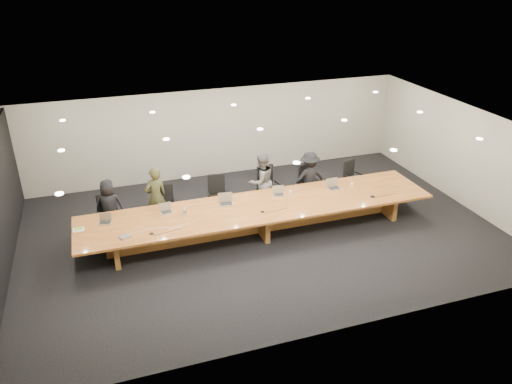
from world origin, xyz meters
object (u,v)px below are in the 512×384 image
Objects in this scene: chair_mid_right at (269,187)px; person_b at (156,197)px; person_c at (261,181)px; laptop_b at (166,208)px; paper_cup_far at (352,184)px; chair_mid_left at (218,195)px; person_a at (109,206)px; person_d at (309,178)px; conference_table at (260,214)px; chair_right at (309,184)px; chair_far_left at (109,214)px; chair_far_right at (353,177)px; laptop_d at (279,191)px; mic_left at (152,233)px; laptop_c at (226,199)px; laptop_e at (334,184)px; chair_left at (166,205)px; mic_right at (373,196)px; mic_center at (262,211)px; amber_mug at (185,212)px; water_bottle at (184,212)px; laptop_a at (104,219)px; paper_cup_near at (290,192)px; av_box at (125,237)px.

person_b is at bearing 171.61° from chair_mid_right.
laptop_b is at bearing -1.50° from person_c.
chair_mid_left is at bearing 164.48° from paper_cup_far.
person_d is (5.47, -0.09, 0.05)m from person_a.
chair_mid_right reaches higher than conference_table.
chair_mid_right is at bearing 165.99° from chair_right.
chair_mid_right is at bearing -14.95° from chair_far_left.
laptop_d is (-2.72, -0.91, 0.36)m from chair_far_right.
person_c is at bearing 28.85° from mic_left.
conference_table is at bearing -34.48° from chair_far_left.
laptop_c is 3.01m from laptop_e.
chair_left is 7.76× the size of mic_right.
mic_center is (-0.05, -0.33, 0.24)m from conference_table.
amber_mug is (-2.34, -1.07, -0.02)m from person_c.
paper_cup_far is at bearing 152.83° from person_b.
conference_table is 46.31× the size of water_bottle.
person_a is at bearing -19.32° from person_b.
person_c reaches higher than laptop_e.
laptop_c reaches higher than laptop_b.
water_bottle is at bearing 19.50° from person_d.
water_bottle reaches higher than mic_right.
laptop_a is 6.76m from mic_right.
laptop_d reaches higher than paper_cup_far.
person_a is 3.89m from mic_center.
chair_right is at bearing 40.27° from paper_cup_near.
chair_far_right is at bearing 2.70° from laptop_b.
paper_cup_far is at bearing -10.77° from chair_mid_left.
laptop_e reaches higher than conference_table.
person_a is (0.03, 0.03, 0.20)m from chair_far_left.
person_d is 2.78m from laptop_c.
chair_mid_left is 1.25m from person_c.
water_bottle is 1.59m from av_box.
person_c reaches higher than chair_far_right.
laptop_a is 2.12× the size of mic_right.
mic_center is 0.77× the size of mic_right.
laptop_b is at bearing 61.76° from mic_left.
laptop_d reaches higher than av_box.
mic_left is at bearing 122.62° from person_a.
person_b is (-3.14, -0.08, 0.22)m from chair_mid_right.
person_b is (-0.26, -0.03, 0.29)m from chair_left.
person_a reaches higher than laptop_e.
chair_far_right is 0.70× the size of person_a.
amber_mug is (0.42, -0.19, -0.07)m from laptop_b.
water_bottle is (1.85, -0.21, -0.02)m from laptop_a.
person_c reaches higher than chair_far_left.
chair_mid_left is 11.67× the size of amber_mug.
laptop_c is 1.46m from laptop_d.
paper_cup_near is 0.82× the size of mic_center.
laptop_b is at bearing 162.41° from mic_center.
laptop_a is at bearing -172.96° from laptop_c.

